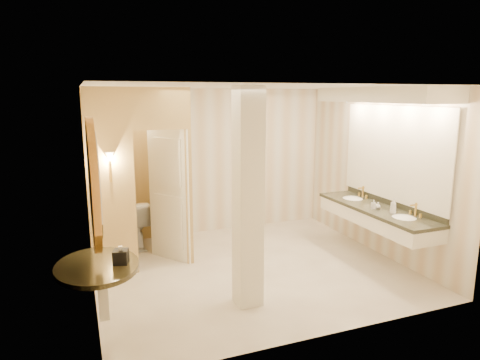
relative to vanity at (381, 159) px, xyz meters
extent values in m
plane|color=white|center=(-1.98, 0.40, -1.63)|extent=(4.50, 4.50, 0.00)
plane|color=silver|center=(-1.98, 0.40, 1.07)|extent=(4.50, 4.50, 0.00)
cube|color=silver|center=(-1.98, 2.40, -0.28)|extent=(4.50, 0.02, 2.70)
cube|color=silver|center=(-1.98, -1.60, -0.28)|extent=(4.50, 0.02, 2.70)
cube|color=silver|center=(-4.23, 0.40, -0.28)|extent=(0.02, 4.00, 2.70)
cube|color=silver|center=(0.27, 0.40, -0.28)|extent=(0.02, 4.00, 2.70)
cube|color=#E6C678|center=(-2.78, 1.65, -0.28)|extent=(0.10, 1.50, 2.70)
cube|color=#E6C678|center=(-3.90, 0.90, -0.28)|extent=(0.65, 0.10, 2.70)
cube|color=#E6C678|center=(-3.18, 0.90, 0.77)|extent=(0.80, 0.10, 0.60)
cube|color=white|center=(-3.02, 1.22, -0.58)|extent=(0.52, 0.67, 2.10)
cylinder|color=gold|center=(-3.90, 0.83, -0.08)|extent=(0.03, 0.03, 0.30)
cone|color=white|center=(-3.90, 0.83, 0.12)|extent=(0.14, 0.14, 0.14)
cube|color=white|center=(-0.03, 0.00, -0.90)|extent=(0.60, 2.25, 0.24)
cube|color=black|center=(-0.03, 0.00, -0.78)|extent=(0.64, 2.29, 0.05)
cube|color=black|center=(0.25, 0.00, -0.71)|extent=(0.03, 2.25, 0.10)
ellipsoid|color=white|center=(-0.03, -0.61, -0.80)|extent=(0.40, 0.44, 0.15)
cylinder|color=gold|center=(0.17, -0.61, -0.67)|extent=(0.03, 0.03, 0.22)
ellipsoid|color=white|center=(-0.03, 0.61, -0.80)|extent=(0.40, 0.44, 0.15)
cylinder|color=gold|center=(0.17, 0.61, -0.67)|extent=(0.03, 0.03, 0.22)
cube|color=white|center=(0.25, 0.00, 0.07)|extent=(0.03, 2.25, 1.40)
cube|color=white|center=(-0.03, 0.00, 0.96)|extent=(0.75, 2.45, 0.22)
cylinder|color=black|center=(-4.21, -0.83, -0.78)|extent=(1.05, 1.05, 0.05)
cube|color=white|center=(-4.17, -0.83, -1.08)|extent=(0.10, 0.10, 0.60)
cylinder|color=gold|center=(-4.19, -0.83, 0.07)|extent=(0.07, 1.05, 1.05)
cylinder|color=white|center=(-4.15, -0.83, 0.07)|extent=(0.02, 0.84, 0.84)
cube|color=white|center=(-2.43, -0.59, -0.28)|extent=(0.31, 0.31, 2.70)
cube|color=black|center=(-3.97, -0.90, -0.68)|extent=(0.18, 0.18, 0.15)
imported|color=white|center=(-3.49, 2.00, -1.22)|extent=(0.52, 0.84, 0.82)
imported|color=beige|center=(-0.14, -0.06, -0.68)|extent=(0.08, 0.08, 0.14)
imported|color=silver|center=(-0.08, -0.09, -0.70)|extent=(0.10, 0.10, 0.10)
imported|color=#C6B28C|center=(-0.04, -0.39, -0.64)|extent=(0.10, 0.10, 0.23)
camera|label=1|loc=(-4.32, -5.24, 0.97)|focal=32.00mm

